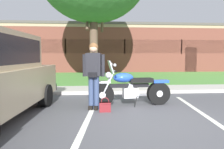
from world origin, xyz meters
name	(u,v)px	position (x,y,z in m)	size (l,w,h in m)	color
ground_plane	(150,120)	(0.00, 0.00, 0.00)	(140.00, 140.00, 0.00)	#4C4C51
curb_strip	(127,92)	(0.00, 3.18, 0.06)	(60.00, 0.20, 0.12)	#B7B2A8
concrete_walk	(124,89)	(0.00, 4.03, 0.04)	(60.00, 1.50, 0.08)	#B7B2A8
grass_lawn	(114,77)	(0.00, 9.02, 0.03)	(60.00, 8.48, 0.06)	#518E3D
stall_stripe_0	(88,118)	(-1.33, 0.20, 0.00)	(0.12, 4.40, 0.01)	silver
stall_stripe_1	(205,115)	(1.35, 0.20, 0.00)	(0.12, 4.40, 0.01)	silver
motorcycle	(134,88)	(-0.11, 1.34, 0.49)	(2.24, 0.82, 1.26)	black
rider_person	(94,71)	(-1.21, 1.01, 0.99)	(0.57, 0.34, 1.70)	black
handbag	(105,106)	(-0.93, 0.71, 0.14)	(0.28, 0.13, 0.36)	maroon
hedge_left	(98,65)	(-0.97, 13.20, 0.65)	(3.01, 0.90, 1.24)	#235623
hedge_center_left	(150,65)	(3.42, 13.20, 0.65)	(3.39, 0.90, 1.24)	#235623
brick_building	(117,50)	(1.22, 18.64, 2.05)	(28.04, 12.05, 4.10)	brown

